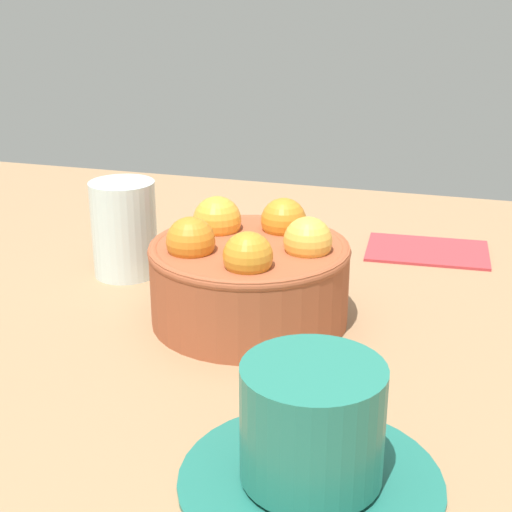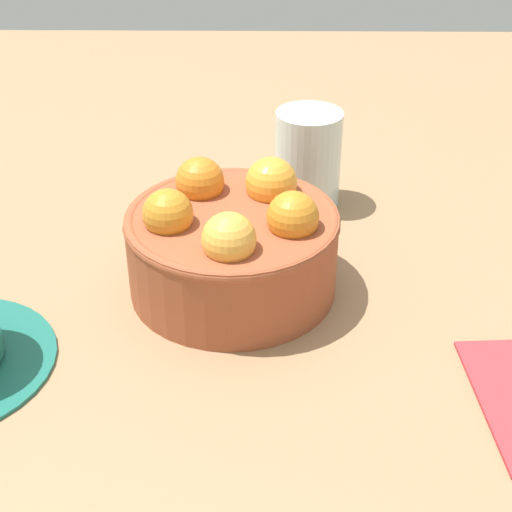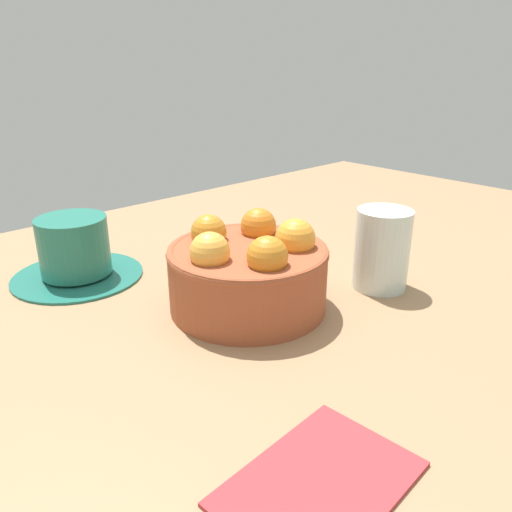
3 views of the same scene
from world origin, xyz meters
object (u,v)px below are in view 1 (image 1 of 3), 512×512
object	(u,v)px
folded_napkin	(427,249)
water_glass	(124,229)
coffee_cup	(312,435)
terracotta_bowl	(249,273)

from	to	relation	value
folded_napkin	water_glass	bearing A→B (deg)	-152.34
coffee_cup	water_glass	size ratio (longest dim) A/B	1.67
terracotta_bowl	coffee_cup	distance (cm)	22.64
terracotta_bowl	coffee_cup	size ratio (longest dim) A/B	1.08
terracotta_bowl	folded_napkin	xyz separation A→B (cm)	(13.34, 21.39, -4.01)
terracotta_bowl	folded_napkin	size ratio (longest dim) A/B	1.33
terracotta_bowl	coffee_cup	xyz separation A→B (cm)	(10.01, -20.28, -1.08)
terracotta_bowl	water_glass	distance (cm)	16.23
terracotta_bowl	water_glass	world-z (taller)	terracotta_bowl
coffee_cup	water_glass	distance (cm)	36.64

